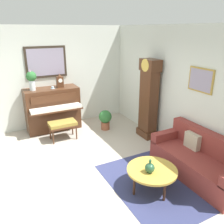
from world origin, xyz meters
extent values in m
cube|color=#B2A899|center=(0.00, 0.00, -0.05)|extent=(6.40, 6.00, 0.10)
cube|color=silver|center=(-2.60, 0.00, 1.40)|extent=(0.10, 4.90, 2.80)
cube|color=#33281E|center=(-2.54, 0.05, 1.85)|extent=(0.03, 1.10, 0.84)
cube|color=#998EA8|center=(-2.52, 0.05, 1.85)|extent=(0.01, 0.98, 0.72)
cube|color=silver|center=(0.00, 2.40, 1.40)|extent=(5.30, 0.10, 2.80)
cube|color=#B28E3D|center=(0.75, 2.33, 1.75)|extent=(0.60, 0.03, 0.48)
cube|color=#998EA8|center=(0.75, 2.32, 1.75)|extent=(0.54, 0.01, 0.42)
cube|color=navy|center=(1.13, 1.05, 0.00)|extent=(2.10, 1.50, 0.01)
cube|color=#4C2B19|center=(-2.25, 0.05, 0.59)|extent=(0.60, 1.44, 1.18)
cube|color=#4C2B19|center=(-1.82, 0.05, 0.68)|extent=(0.28, 1.38, 0.04)
cube|color=white|center=(-1.82, 0.05, 0.74)|extent=(0.26, 1.32, 0.08)
cube|color=#4C2B19|center=(-1.93, 0.05, 0.98)|extent=(0.03, 1.20, 0.20)
cube|color=#4C2B19|center=(-1.46, 0.09, 0.38)|extent=(0.42, 0.70, 0.04)
cube|color=olive|center=(-1.46, 0.09, 0.44)|extent=(0.40, 0.68, 0.08)
cylinder|color=#4C2B19|center=(-1.30, -0.21, 0.18)|extent=(0.04, 0.04, 0.36)
cylinder|color=#4C2B19|center=(-1.30, 0.39, 0.18)|extent=(0.04, 0.04, 0.36)
cylinder|color=#4C2B19|center=(-1.62, -0.21, 0.18)|extent=(0.04, 0.04, 0.36)
cylinder|color=#4C2B19|center=(-1.62, 0.39, 0.18)|extent=(0.04, 0.04, 0.36)
cube|color=#4C2B19|center=(-0.63, 2.12, 0.09)|extent=(0.52, 0.34, 0.18)
cube|color=#4C2B19|center=(-0.63, 2.12, 0.89)|extent=(0.44, 0.28, 1.78)
cube|color=#4C2B19|center=(-0.63, 2.12, 1.88)|extent=(0.52, 0.32, 0.28)
cylinder|color=gold|center=(-0.63, 1.97, 1.88)|extent=(0.30, 0.02, 0.30)
cylinder|color=gold|center=(-0.63, 2.07, 0.95)|extent=(0.03, 0.03, 0.70)
cube|color=maroon|center=(1.28, 1.92, 0.21)|extent=(1.90, 0.80, 0.42)
cube|color=maroon|center=(1.28, 2.22, 0.62)|extent=(1.90, 0.20, 0.44)
cube|color=maroon|center=(0.42, 1.92, 0.50)|extent=(0.18, 0.80, 0.20)
cube|color=#B7AD93|center=(0.98, 2.06, 0.58)|extent=(0.34, 0.12, 0.32)
cylinder|color=gold|center=(1.20, 0.92, 0.38)|extent=(0.88, 0.88, 0.04)
torus|color=#3D2316|center=(1.20, 0.92, 0.38)|extent=(0.88, 0.88, 0.04)
cylinder|color=#3D2316|center=(1.20, 1.28, 0.18)|extent=(0.04, 0.04, 0.36)
cylinder|color=#3D2316|center=(1.56, 0.92, 0.18)|extent=(0.04, 0.04, 0.36)
cylinder|color=#3D2316|center=(1.20, 0.56, 0.18)|extent=(0.04, 0.04, 0.36)
cylinder|color=#3D2316|center=(0.84, 0.92, 0.18)|extent=(0.04, 0.04, 0.36)
cube|color=#4C2B19|center=(-2.23, 0.31, 1.33)|extent=(0.12, 0.18, 0.30)
cylinder|color=white|center=(-2.17, 0.31, 1.38)|extent=(0.01, 0.11, 0.11)
cone|color=#4C2B19|center=(-2.23, 0.31, 1.52)|extent=(0.10, 0.10, 0.08)
cylinder|color=silver|center=(-2.23, -0.42, 1.31)|extent=(0.15, 0.15, 0.26)
sphere|color=#2D6B33|center=(-2.23, -0.42, 1.55)|extent=(0.26, 0.26, 0.26)
cone|color=#D199B7|center=(-2.20, -0.44, 1.68)|extent=(0.06, 0.06, 0.16)
cylinder|color=#ADC6D6|center=(-2.19, 0.09, 1.19)|extent=(0.12, 0.12, 0.01)
cylinder|color=#ADC6D6|center=(-2.19, 0.09, 1.21)|extent=(0.08, 0.08, 0.06)
cylinder|color=#234C33|center=(1.25, 0.82, 0.41)|extent=(0.09, 0.09, 0.01)
sphere|color=#285638|center=(1.25, 0.82, 0.49)|extent=(0.17, 0.17, 0.17)
cylinder|color=#285638|center=(1.25, 0.82, 0.60)|extent=(0.04, 0.04, 0.08)
cylinder|color=#935138|center=(-1.53, 1.33, 0.11)|extent=(0.24, 0.24, 0.22)
sphere|color=#2D6B33|center=(-1.53, 1.33, 0.38)|extent=(0.36, 0.36, 0.36)
camera|label=1|loc=(3.96, -1.31, 2.71)|focal=37.35mm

